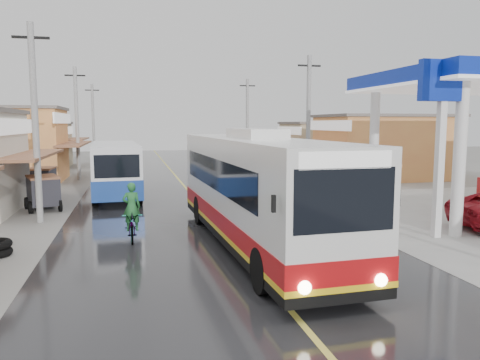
{
  "coord_description": "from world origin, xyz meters",
  "views": [
    {
      "loc": [
        -3.26,
        -11.26,
        4.04
      ],
      "look_at": [
        1.03,
        7.23,
        1.74
      ],
      "focal_mm": 35.0,
      "sensor_mm": 36.0,
      "label": 1
    }
  ],
  "objects_px": {
    "second_bus": "(115,168)",
    "tricycle_near": "(43,191)",
    "tricycle_far": "(42,180)",
    "coach_bus": "(255,190)",
    "cyclist": "(132,221)"
  },
  "relations": [
    {
      "from": "second_bus",
      "to": "tricycle_near",
      "type": "distance_m",
      "value": 4.76
    },
    {
      "from": "tricycle_far",
      "to": "tricycle_near",
      "type": "bearing_deg",
      "value": -76.96
    },
    {
      "from": "coach_bus",
      "to": "tricycle_near",
      "type": "relative_size",
      "value": 5.51
    },
    {
      "from": "coach_bus",
      "to": "tricycle_far",
      "type": "distance_m",
      "value": 15.83
    },
    {
      "from": "tricycle_far",
      "to": "cyclist",
      "type": "bearing_deg",
      "value": -64.32
    },
    {
      "from": "coach_bus",
      "to": "second_bus",
      "type": "bearing_deg",
      "value": 109.68
    },
    {
      "from": "cyclist",
      "to": "tricycle_near",
      "type": "relative_size",
      "value": 0.91
    },
    {
      "from": "coach_bus",
      "to": "cyclist",
      "type": "distance_m",
      "value": 4.43
    },
    {
      "from": "second_bus",
      "to": "cyclist",
      "type": "bearing_deg",
      "value": -88.32
    },
    {
      "from": "tricycle_far",
      "to": "coach_bus",
      "type": "bearing_deg",
      "value": -53.3
    },
    {
      "from": "coach_bus",
      "to": "cyclist",
      "type": "relative_size",
      "value": 6.04
    },
    {
      "from": "tricycle_near",
      "to": "tricycle_far",
      "type": "bearing_deg",
      "value": 82.35
    },
    {
      "from": "coach_bus",
      "to": "second_bus",
      "type": "distance_m",
      "value": 12.85
    },
    {
      "from": "cyclist",
      "to": "tricycle_near",
      "type": "xyz_separation_m",
      "value": [
        -4.04,
        6.84,
        0.25
      ]
    },
    {
      "from": "coach_bus",
      "to": "cyclist",
      "type": "height_order",
      "value": "coach_bus"
    }
  ]
}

